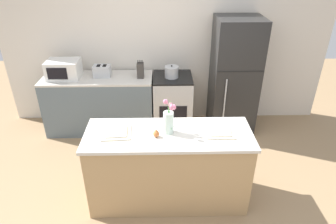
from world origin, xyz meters
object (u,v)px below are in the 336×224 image
flower_vase (169,120)px  plate_setting_left (117,132)px  knife_block (140,70)px  stove_range (172,103)px  microwave (64,69)px  cooking_pot (172,72)px  plate_setting_right (220,131)px  toaster (102,71)px  pear_figurine (156,133)px  refrigerator (234,77)px

flower_vase → plate_setting_left: bearing=-179.7°
knife_block → stove_range: bearing=1.1°
microwave → knife_block: 1.15m
knife_block → cooking_pot: bearing=-1.4°
flower_vase → microwave: (-1.55, 1.58, -0.03)m
plate_setting_left → microwave: 1.87m
plate_setting_right → toaster: toaster is taller
plate_setting_left → cooking_pot: size_ratio=1.49×
plate_setting_left → microwave: (-0.99, 1.58, 0.12)m
plate_setting_right → knife_block: knife_block is taller
microwave → knife_block: bearing=-0.4°
flower_vase → plate_setting_left: (-0.56, -0.00, -0.14)m
stove_range → microwave: (-1.64, -0.00, 0.59)m
microwave → pear_figurine: bearing=-49.7°
flower_vase → plate_setting_right: bearing=-0.3°
flower_vase → microwave: 2.21m
flower_vase → pear_figurine: bearing=-148.3°
plate_setting_left → knife_block: 1.59m
stove_range → plate_setting_left: bearing=-112.4°
stove_range → refrigerator: 1.05m
plate_setting_left → toaster: bearing=104.6°
microwave → stove_range: bearing=0.0°
toaster → microwave: bearing=-175.5°
cooking_pot → knife_block: knife_block is taller
pear_figurine → plate_setting_left: (-0.42, 0.08, -0.03)m
plate_setting_left → plate_setting_right: bearing=0.0°
cooking_pot → refrigerator: bearing=1.2°
cooking_pot → microwave: (-1.62, 0.02, 0.05)m
toaster → cooking_pot: bearing=-3.4°
stove_range → refrigerator: refrigerator is taller
refrigerator → cooking_pot: bearing=-178.8°
stove_range → microwave: bearing=-180.0°
refrigerator → cooking_pot: (-0.97, -0.02, 0.10)m
plate_setting_left → plate_setting_right: size_ratio=1.00×
refrigerator → knife_block: 1.45m
knife_block → flower_vase: bearing=-75.8°
stove_range → microwave: size_ratio=1.90×
refrigerator → toaster: size_ratio=6.42×
plate_setting_right → cooking_pot: (-0.47, 1.56, 0.07)m
microwave → flower_vase: bearing=-45.6°
plate_setting_left → toaster: 1.68m
knife_block → toaster: bearing=174.9°
stove_range → cooking_pot: (-0.02, -0.02, 0.54)m
toaster → plate_setting_left: bearing=-75.4°
pear_figurine → microwave: bearing=130.3°
refrigerator → flower_vase: refrigerator is taller
refrigerator → stove_range: bearing=-180.0°
flower_vase → stove_range: bearing=86.6°
flower_vase → toaster: 1.90m
cooking_pot → knife_block: size_ratio=0.80×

